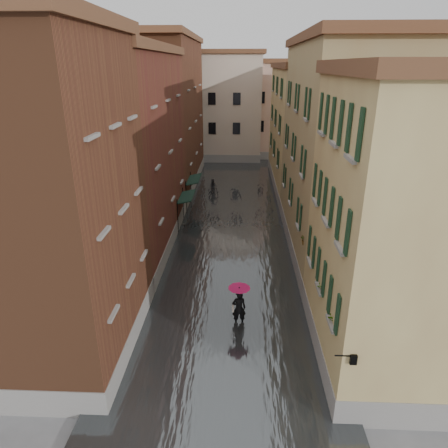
# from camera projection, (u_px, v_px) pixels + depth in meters

# --- Properties ---
(ground) EXTENTS (120.00, 120.00, 0.00)m
(ground) POSITION_uv_depth(u_px,v_px,m) (226.00, 322.00, 19.74)
(ground) COLOR slate
(ground) RESTS_ON ground
(floodwater) EXTENTS (10.00, 60.00, 0.20)m
(floodwater) POSITION_uv_depth(u_px,v_px,m) (232.00, 223.00, 31.76)
(floodwater) COLOR #3D4144
(floodwater) RESTS_ON ground
(building_left_near) EXTENTS (6.00, 8.00, 13.00)m
(building_left_near) POSITION_uv_depth(u_px,v_px,m) (47.00, 210.00, 15.75)
(building_left_near) COLOR brown
(building_left_near) RESTS_ON ground
(building_left_mid) EXTENTS (6.00, 14.00, 12.50)m
(building_left_mid) POSITION_uv_depth(u_px,v_px,m) (124.00, 156.00, 26.04)
(building_left_mid) COLOR #58311B
(building_left_mid) RESTS_ON ground
(building_left_far) EXTENTS (6.00, 16.00, 14.00)m
(building_left_far) POSITION_uv_depth(u_px,v_px,m) (165.00, 117.00, 39.67)
(building_left_far) COLOR brown
(building_left_far) RESTS_ON ground
(building_right_near) EXTENTS (6.00, 8.00, 11.50)m
(building_right_near) POSITION_uv_depth(u_px,v_px,m) (404.00, 233.00, 15.47)
(building_right_near) COLOR tan
(building_right_near) RESTS_ON ground
(building_right_mid) EXTENTS (6.00, 14.00, 13.00)m
(building_right_mid) POSITION_uv_depth(u_px,v_px,m) (341.00, 155.00, 25.39)
(building_right_mid) COLOR #998A5D
(building_right_mid) RESTS_ON ground
(building_right_far) EXTENTS (6.00, 16.00, 11.50)m
(building_right_far) POSITION_uv_depth(u_px,v_px,m) (306.00, 130.00, 39.58)
(building_right_far) COLOR tan
(building_right_far) RESTS_ON ground
(building_end_cream) EXTENTS (12.00, 9.00, 13.00)m
(building_end_cream) POSITION_uv_depth(u_px,v_px,m) (214.00, 108.00, 52.68)
(building_end_cream) COLOR beige
(building_end_cream) RESTS_ON ground
(building_end_pink) EXTENTS (10.00, 9.00, 12.00)m
(building_end_pink) POSITION_uv_depth(u_px,v_px,m) (281.00, 110.00, 54.36)
(building_end_pink) COLOR #CDA990
(building_end_pink) RESTS_ON ground
(awning_near) EXTENTS (1.09, 2.99, 2.80)m
(awning_near) POSITION_uv_depth(u_px,v_px,m) (186.00, 198.00, 30.19)
(awning_near) COLOR black
(awning_near) RESTS_ON ground
(awning_far) EXTENTS (1.09, 3.27, 2.80)m
(awning_far) POSITION_uv_depth(u_px,v_px,m) (194.00, 180.00, 34.73)
(awning_far) COLOR black
(awning_far) RESTS_ON ground
(wall_lantern) EXTENTS (0.71, 0.22, 0.35)m
(wall_lantern) POSITION_uv_depth(u_px,v_px,m) (352.00, 358.00, 12.89)
(wall_lantern) COLOR black
(wall_lantern) RESTS_ON ground
(window_planters) EXTENTS (0.59, 8.02, 0.84)m
(window_planters) POSITION_uv_depth(u_px,v_px,m) (320.00, 272.00, 17.24)
(window_planters) COLOR brown
(window_planters) RESTS_ON ground
(pedestrian_main) EXTENTS (1.06, 1.06, 2.06)m
(pedestrian_main) POSITION_uv_depth(u_px,v_px,m) (239.00, 302.00, 19.05)
(pedestrian_main) COLOR black
(pedestrian_main) RESTS_ON ground
(pedestrian_far) EXTENTS (0.77, 0.62, 1.51)m
(pedestrian_far) POSITION_uv_depth(u_px,v_px,m) (213.00, 187.00, 38.84)
(pedestrian_far) COLOR black
(pedestrian_far) RESTS_ON ground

